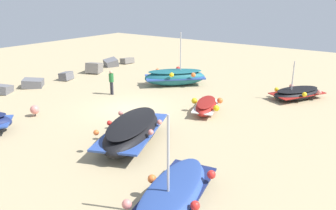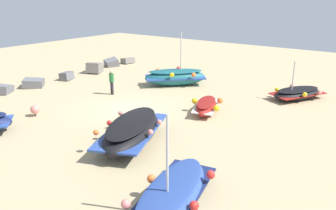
# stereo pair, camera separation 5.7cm
# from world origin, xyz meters

# --- Properties ---
(ground_plane) EXTENTS (58.31, 58.31, 0.00)m
(ground_plane) POSITION_xyz_m (0.00, 0.00, 0.00)
(ground_plane) COLOR tan
(fishing_boat_0) EXTENTS (5.47, 3.83, 1.14)m
(fishing_boat_0) POSITION_xyz_m (-3.57, -3.39, 0.61)
(fishing_boat_0) COLOR black
(fishing_boat_0) RESTS_ON ground_plane
(fishing_boat_1) EXTENTS (5.15, 2.69, 3.43)m
(fishing_boat_1) POSITION_xyz_m (-6.73, -7.92, 0.49)
(fishing_boat_1) COLOR #2D4C9E
(fishing_boat_1) RESTS_ON ground_plane
(fishing_boat_2) EXTENTS (4.02, 3.13, 2.58)m
(fishing_boat_2) POSITION_xyz_m (8.07, -7.52, 0.39)
(fishing_boat_2) COLOR black
(fishing_boat_2) RESTS_ON ground_plane
(fishing_boat_3) EXTENTS (4.36, 4.39, 4.00)m
(fishing_boat_3) POSITION_xyz_m (6.16, 1.00, 0.65)
(fishing_boat_3) COLOR #1E6670
(fishing_boat_3) RESTS_ON ground_plane
(fishing_boat_4) EXTENTS (3.24, 2.13, 0.84)m
(fishing_boat_4) POSITION_xyz_m (2.20, -4.01, 0.39)
(fishing_boat_4) COLOR maroon
(fishing_boat_4) RESTS_ON ground_plane
(person_walking) EXTENTS (0.32, 0.32, 1.68)m
(person_walking) POSITION_xyz_m (1.58, 3.10, 0.97)
(person_walking) COLOR #2D2D38
(person_walking) RESTS_ON ground_plane
(breakwater_rocks) EXTENTS (21.95, 2.35, 1.34)m
(breakwater_rocks) POSITION_xyz_m (-0.44, 9.31, 0.38)
(breakwater_rocks) COLOR slate
(breakwater_rocks) RESTS_ON ground_plane
(mooring_buoy_0) EXTENTS (0.51, 0.51, 0.65)m
(mooring_buoy_0) POSITION_xyz_m (-4.13, 3.50, 0.39)
(mooring_buoy_0) COLOR #3F3F42
(mooring_buoy_0) RESTS_ON ground_plane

